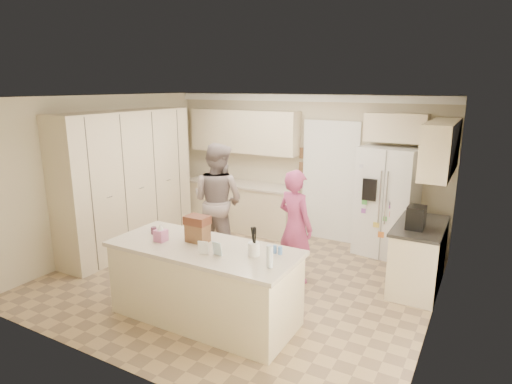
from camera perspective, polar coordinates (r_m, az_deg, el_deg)
The scene contains 41 objects.
floor at distance 6.37m, azimuth -2.36°, elevation -11.63°, with size 5.20×4.60×0.02m, color tan.
ceiling at distance 5.74m, azimuth -2.63°, elevation 12.64°, with size 5.20×4.60×0.02m, color white.
wall_back at distance 7.94m, azimuth 6.26°, elevation 3.44°, with size 5.20×0.02×2.60m, color beige.
wall_front at distance 4.22m, azimuth -19.21°, elevation -6.86°, with size 5.20×0.02×2.60m, color beige.
wall_left at distance 7.59m, azimuth -19.56°, elevation 2.22°, with size 0.02×4.60×2.60m, color beige.
wall_right at distance 5.12m, azimuth 23.35°, elevation -3.61°, with size 0.02×4.60×2.60m, color beige.
crown_back at distance 7.76m, azimuth 6.36°, elevation 12.34°, with size 5.20×0.08×0.12m, color white.
pantry_bank at distance 7.52m, azimuth -16.77°, elevation 1.36°, with size 0.60×2.60×2.35m, color beige.
back_base_cab at distance 8.37m, azimuth -1.99°, elevation -1.97°, with size 2.20×0.60×0.88m, color beige.
back_countertop at distance 8.25m, azimuth -2.06°, elevation 1.08°, with size 2.24×0.63×0.04m, color beige.
back_upper_cab at distance 8.20m, azimuth -1.63°, elevation 8.10°, with size 2.20×0.35×0.80m, color beige.
doorway_opening at distance 7.77m, azimuth 9.86°, elevation 1.20°, with size 0.90×0.06×2.10m, color black.
doorway_casing at distance 7.74m, azimuth 9.78°, elevation 1.15°, with size 1.02×0.03×2.22m, color white.
wall_frame_upper at distance 7.85m, azimuth 6.33°, elevation 5.17°, with size 0.15×0.02×0.20m, color brown.
wall_frame_lower at distance 7.90m, azimuth 6.28°, elevation 3.24°, with size 0.15×0.02×0.20m, color brown.
refrigerator at distance 7.33m, azimuth 17.14°, elevation -1.22°, with size 0.90×0.70×1.80m, color white.
fridge_seam at distance 6.99m, azimuth 16.52°, elevation -1.89°, with size 0.01×0.02×1.78m, color gray.
fridge_dispenser at distance 6.97m, azimuth 14.88°, elevation 0.29°, with size 0.22×0.03×0.35m, color black.
fridge_handle_l at distance 6.95m, azimuth 16.18°, elevation -0.68°, with size 0.02×0.02×0.85m, color silver.
fridge_handle_r at distance 6.93m, azimuth 16.98°, elevation -0.78°, with size 0.02×0.02×0.85m, color silver.
over_fridge_cab at distance 7.18m, azimuth 18.19°, elevation 8.16°, with size 0.95×0.35×0.45m, color beige.
right_base_cab at distance 6.37m, azimuth 20.81°, elevation -8.19°, with size 0.60×1.20×0.88m, color beige.
right_countertop at distance 6.22m, azimuth 21.08°, elevation -4.24°, with size 0.63×1.24×0.04m, color #2D2B28.
right_upper_cab at distance 6.17m, azimuth 23.46°, elevation 5.44°, with size 0.35×1.50×0.70m, color beige.
coffee_maker at distance 5.98m, azimuth 20.56°, elevation -3.19°, with size 0.22×0.28×0.30m, color black.
island_base at distance 5.25m, azimuth -6.90°, elevation -12.14°, with size 2.20×0.90×0.88m, color beige.
island_top at distance 5.07m, azimuth -7.05°, elevation -7.47°, with size 2.28×0.96×0.05m, color beige.
utensil_crock at distance 4.74m, azimuth -0.30°, elevation -7.61°, with size 0.13×0.13×0.15m, color white.
tissue_box at distance 5.29m, azimuth -12.57°, elevation -5.68°, with size 0.13×0.13×0.14m, color #C1679D.
tissue_plume at distance 5.26m, azimuth -12.64°, elevation -4.55°, with size 0.08×0.08×0.08m, color white.
dollhouse_body at distance 5.18m, azimuth -7.79°, elevation -5.42°, with size 0.26×0.18×0.22m, color brown.
dollhouse_roof at distance 5.13m, azimuth -7.85°, elevation -3.73°, with size 0.28×0.20×0.10m, color #592D1E.
jam_jar at distance 5.56m, azimuth -13.48°, elevation -5.01°, with size 0.07×0.07×0.09m, color #59263F.
greeting_card_a at distance 4.80m, azimuth -7.04°, elevation -7.39°, with size 0.12×0.01×0.16m, color white.
greeting_card_b at distance 4.75m, azimuth -5.20°, elevation -7.55°, with size 0.12×0.01×0.16m, color silver.
water_bottle at distance 4.43m, azimuth 1.84°, elevation -8.60°, with size 0.07×0.07×0.24m, color silver.
shaker_salt at distance 4.82m, azimuth 2.48°, elevation -7.65°, with size 0.05×0.05×0.09m, color #416AA9.
shaker_pepper at distance 4.79m, azimuth 3.24°, elevation -7.79°, with size 0.05×0.05×0.09m, color #416AA9.
teen_boy at distance 6.93m, azimuth -5.12°, elevation -1.17°, with size 0.91×0.71×1.88m, color gray.
teen_girl at distance 6.07m, azimuth 5.24°, elevation -4.58°, with size 0.59×0.39×1.63m, color #B63D73.
fridge_magnets at distance 6.98m, azimuth 16.51°, elevation -1.91°, with size 0.76×0.02×1.44m, color tan, non-canonical shape.
Camera 1 is at (3.01, -4.89, 2.75)m, focal length 30.00 mm.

